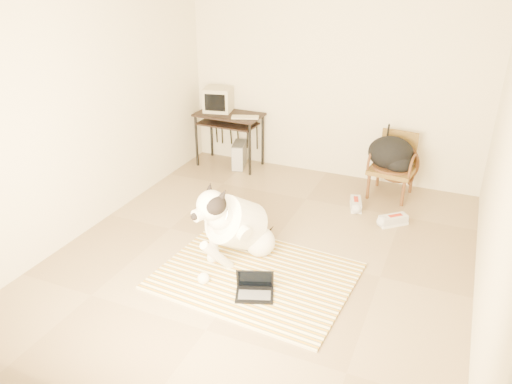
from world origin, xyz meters
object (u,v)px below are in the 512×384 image
Objects in this scene: laptop at (255,288)px; rattan_chair at (393,165)px; crt_monitor at (218,99)px; backpack at (392,155)px; dog at (236,226)px; computer_desk at (229,121)px; pc_tower at (239,155)px.

laptop is 2.75m from rattan_chair.
crt_monitor is 0.75× the size of backpack.
rattan_chair reaches higher than backpack.
laptop is 0.50× the size of rattan_chair.
backpack is at bearing 74.22° from laptop.
dog is 2.46m from computer_desk.
computer_desk is 0.51m from pc_tower.
computer_desk is 0.35m from crt_monitor.
computer_desk reaches higher than pc_tower.
backpack is (2.13, -0.10, 0.37)m from pc_tower.
crt_monitor is at bearing 166.18° from pc_tower.
laptop is 0.93× the size of crt_monitor.
computer_desk is 1.64× the size of backpack.
rattan_chair reaches higher than laptop.
pc_tower is at bearing 177.30° from backpack.
crt_monitor is 2.57m from rattan_chair.
crt_monitor is at bearing 157.52° from computer_desk.
rattan_chair is at bearing -1.41° from computer_desk.
pc_tower is at bearing 114.38° from dog.
pc_tower is (0.35, -0.09, -0.75)m from crt_monitor.
computer_desk is 2.17× the size of crt_monitor.
computer_desk is at bearing -22.48° from crt_monitor.
crt_monitor reaches higher than backpack.
pc_tower is 0.73× the size of backpack.
laptop is at bearing -59.87° from computer_desk.
dog reaches higher than computer_desk.
computer_desk is at bearing 178.59° from rattan_chair.
dog is 2.86× the size of crt_monitor.
rattan_chair is (0.75, 2.63, 0.32)m from laptop.
rattan_chair is (2.51, -0.14, -0.54)m from crt_monitor.
laptop is at bearing -105.97° from rattan_chair.
dog is at bearing -62.32° from computer_desk.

